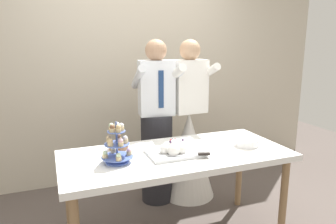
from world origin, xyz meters
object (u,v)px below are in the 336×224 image
object	(u,v)px
cupcake_stand	(117,145)
round_cake	(119,147)
person_groom	(157,131)
dessert_table	(176,161)
main_cake_tray	(175,149)
person_bride	(189,143)
plate_stack	(247,142)

from	to	relation	value
cupcake_stand	round_cake	distance (m)	0.29
cupcake_stand	person_groom	world-z (taller)	person_groom
dessert_table	cupcake_stand	distance (m)	0.52
person_groom	dessert_table	bearing A→B (deg)	-96.72
cupcake_stand	main_cake_tray	xyz separation A→B (m)	(0.45, 0.00, -0.09)
main_cake_tray	person_bride	bearing A→B (deg)	58.04
round_cake	person_bride	xyz separation A→B (m)	(0.85, 0.48, -0.22)
dessert_table	main_cake_tray	xyz separation A→B (m)	(-0.03, -0.03, 0.11)
person_groom	main_cake_tray	bearing A→B (deg)	-98.39
dessert_table	main_cake_tray	bearing A→B (deg)	-128.44
dessert_table	plate_stack	world-z (taller)	plate_stack
dessert_table	plate_stack	xyz separation A→B (m)	(0.62, -0.06, 0.11)
round_cake	plate_stack	bearing A→B (deg)	-15.61
plate_stack	dessert_table	bearing A→B (deg)	174.43
main_cake_tray	person_groom	size ratio (longest dim) A/B	0.26
person_bride	plate_stack	bearing A→B (deg)	-76.73
cupcake_stand	main_cake_tray	bearing A→B (deg)	0.60
dessert_table	person_groom	world-z (taller)	person_groom
main_cake_tray	round_cake	distance (m)	0.46
person_groom	person_bride	world-z (taller)	same
person_bride	cupcake_stand	bearing A→B (deg)	-140.84
plate_stack	person_bride	distance (m)	0.82
main_cake_tray	person_groom	xyz separation A→B (m)	(0.11, 0.76, -0.07)
cupcake_stand	person_bride	xyz separation A→B (m)	(0.92, 0.75, -0.32)
dessert_table	round_cake	bearing A→B (deg)	151.02
cupcake_stand	person_groom	xyz separation A→B (m)	(0.57, 0.76, -0.16)
plate_stack	round_cake	world-z (taller)	plate_stack
main_cake_tray	person_groom	distance (m)	0.77
main_cake_tray	cupcake_stand	bearing A→B (deg)	-179.40
round_cake	person_bride	world-z (taller)	person_bride
dessert_table	cupcake_stand	size ratio (longest dim) A/B	5.90
person_groom	plate_stack	bearing A→B (deg)	-55.80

